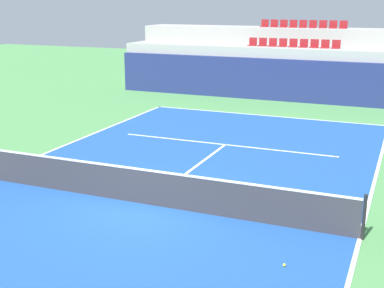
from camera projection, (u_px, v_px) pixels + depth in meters
The scene contains 13 objects.
ground_plane at pixel (145, 204), 13.95m from camera, with size 80.00×80.00×0.00m, color #4C8C4C.
court_surface at pixel (145, 204), 13.95m from camera, with size 11.00×24.00×0.01m, color #1E4C99.
baseline_far at pixel (265, 115), 24.57m from camera, with size 11.00×0.10×0.00m, color white.
sideline_right at pixel (360, 239), 11.91m from camera, with size 0.10×24.00×0.00m, color white.
service_line_far at pixel (225, 145), 19.64m from camera, with size 8.26×0.10×0.00m, color white.
centre_service_line at pixel (192, 169), 16.79m from camera, with size 0.10×6.40×0.00m, color white.
back_wall at pixel (285, 80), 27.84m from camera, with size 19.22×0.30×2.21m, color navy.
stands_tier_lower at pixel (291, 72), 28.97m from camera, with size 19.22×2.40×2.74m, color #9E9E99.
stands_tier_upper at pixel (301, 60), 30.99m from camera, with size 19.22×2.40×3.65m, color #9E9E99.
seating_row_lower at pixel (293, 45), 28.66m from camera, with size 5.00×0.44×0.44m.
seating_row_upper at pixel (303, 26), 30.56m from camera, with size 5.00×0.44×0.44m.
tennis_net at pixel (145, 186), 13.81m from camera, with size 11.08×0.08×1.07m.
tennis_ball_1 at pixel (284, 265), 10.66m from camera, with size 0.07×0.07×0.07m, color #CCE033.
Camera 1 is at (6.18, -11.54, 5.22)m, focal length 49.45 mm.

